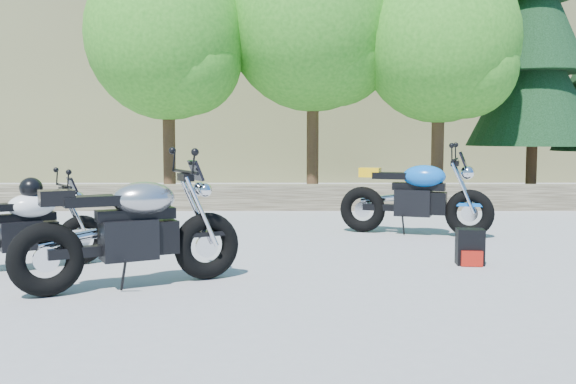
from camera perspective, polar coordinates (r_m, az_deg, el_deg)
The scene contains 11 objects.
ground at distance 7.65m, azimuth -1.48°, elevation -6.26°, with size 90.00×90.00×0.00m, color #929398.
stone_wall at distance 13.06m, azimuth -0.94°, elevation -0.47°, with size 22.00×0.55×0.50m, color #433B2C.
hillside at distance 36.11m, azimuth 4.45°, elevation 14.55°, with size 80.00×30.00×15.00m, color #6B6742.
tree_decid_left at distance 15.01m, azimuth -10.30°, elevation 13.11°, with size 3.67×3.67×5.62m.
tree_decid_mid at distance 15.27m, azimuth 2.66°, elevation 14.59°, with size 4.08×4.08×6.24m.
tree_decid_right at distance 15.00m, azimuth 13.78°, elevation 12.54°, with size 3.54×3.54×5.41m.
conifer_near at distance 16.96m, azimuth 21.13°, elevation 12.07°, with size 3.17×3.17×7.06m.
silver_bike at distance 6.49m, azimuth -13.67°, elevation -3.42°, with size 2.10×1.21×1.15m.
white_bike at distance 7.69m, azimuth -22.63°, elevation -2.74°, with size 1.65×1.14×1.04m.
blue_bike at distance 9.87m, azimuth 11.30°, elevation -0.49°, with size 2.24×1.01×1.16m.
backpack at distance 7.76m, azimuth 15.88°, elevation -4.77°, with size 0.33×0.29×0.42m.
Camera 1 is at (0.17, -7.50, 1.49)m, focal length 40.00 mm.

